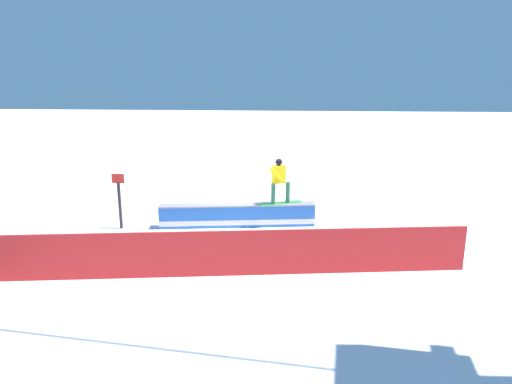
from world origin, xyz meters
TOP-DOWN VIEW (x-y plane):
  - ground_plane at (0.00, 0.00)m, footprint 120.00×120.00m
  - grind_box at (0.00, 0.00)m, footprint 5.06×1.25m
  - snowboarder at (-1.34, -0.19)m, footprint 1.43×0.92m
  - safety_fence at (0.00, 3.91)m, footprint 12.27×2.00m
  - trail_marker at (3.71, 0.57)m, footprint 0.40×0.10m

SIDE VIEW (x-z plane):
  - ground_plane at x=0.00m, z-range 0.00..0.00m
  - grind_box at x=0.00m, z-range -0.03..0.71m
  - safety_fence at x=0.00m, z-range 0.00..1.15m
  - trail_marker at x=3.71m, z-range 0.07..1.86m
  - snowboarder at x=-1.34m, z-range 0.82..2.31m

